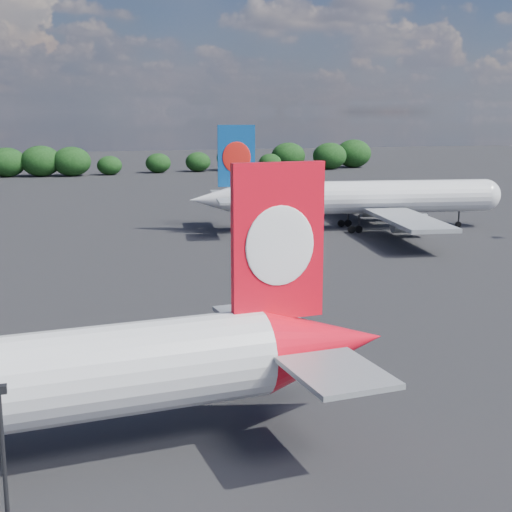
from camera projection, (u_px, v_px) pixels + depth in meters
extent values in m
plane|color=black|center=(33.00, 253.00, 93.74)|extent=(500.00, 500.00, 0.00)
cone|color=red|center=(323.00, 344.00, 41.88)|extent=(8.19, 5.47, 4.91)
cube|color=red|center=(278.00, 242.00, 39.59)|extent=(5.42, 0.88, 8.84)
ellipsoid|color=white|center=(280.00, 246.00, 39.36)|extent=(4.13, 0.50, 4.52)
ellipsoid|color=white|center=(276.00, 244.00, 39.89)|extent=(4.13, 0.50, 4.52)
cube|color=gray|center=(337.00, 372.00, 36.17)|extent=(4.83, 6.20, 0.29)
cube|color=gray|center=(259.00, 316.00, 46.04)|extent=(4.83, 6.20, 0.29)
cylinder|color=silver|center=(367.00, 197.00, 111.90)|extent=(39.47, 11.18, 5.15)
sphere|color=silver|center=(484.00, 195.00, 114.61)|extent=(5.89, 5.89, 5.15)
cone|color=silver|center=(216.00, 200.00, 108.63)|extent=(8.94, 6.37, 5.15)
cube|color=navy|center=(236.00, 156.00, 107.74)|extent=(5.68, 1.39, 9.27)
ellipsoid|color=red|center=(237.00, 157.00, 107.48)|extent=(4.31, 0.88, 4.74)
ellipsoid|color=red|center=(236.00, 157.00, 108.08)|extent=(4.31, 0.88, 4.74)
cube|color=gray|center=(234.00, 201.00, 103.33)|extent=(5.54, 6.83, 0.31)
cube|color=gray|center=(226.00, 193.00, 114.33)|extent=(5.54, 6.83, 0.31)
cube|color=gray|center=(409.00, 220.00, 99.52)|extent=(9.82, 21.39, 0.57)
cube|color=gray|center=(356.00, 197.00, 125.51)|extent=(9.82, 21.39, 0.57)
cylinder|color=gray|center=(409.00, 223.00, 105.07)|extent=(5.52, 3.55, 2.78)
cube|color=gray|center=(410.00, 218.00, 104.93)|extent=(2.29, 0.66, 1.24)
cylinder|color=gray|center=(375.00, 209.00, 121.06)|extent=(5.52, 3.55, 2.78)
cube|color=gray|center=(376.00, 204.00, 120.92)|extent=(2.29, 0.66, 1.24)
cylinder|color=black|center=(359.00, 223.00, 109.33)|extent=(0.33, 0.33, 2.58)
cylinder|color=black|center=(359.00, 229.00, 109.53)|extent=(1.19, 0.63, 1.13)
cylinder|color=black|center=(352.00, 229.00, 109.37)|extent=(1.19, 0.63, 1.13)
cylinder|color=black|center=(348.00, 217.00, 115.33)|extent=(0.33, 0.33, 2.58)
cylinder|color=black|center=(348.00, 223.00, 115.53)|extent=(1.19, 0.63, 1.13)
cylinder|color=black|center=(341.00, 223.00, 115.37)|extent=(1.19, 0.63, 1.13)
cylinder|color=black|center=(459.00, 218.00, 114.77)|extent=(0.28, 0.28, 2.58)
cylinder|color=black|center=(458.00, 224.00, 114.97)|extent=(0.97, 0.50, 0.93)
cube|color=yellow|center=(75.00, 161.00, 210.70)|extent=(5.00, 0.30, 3.00)
cylinder|color=gray|center=(75.00, 170.00, 211.25)|extent=(0.30, 0.30, 2.50)
ellipsoid|color=black|center=(7.00, 162.00, 203.05)|extent=(10.89, 9.21, 8.38)
ellipsoid|color=black|center=(41.00, 161.00, 204.62)|extent=(11.50, 9.73, 8.84)
ellipsoid|color=black|center=(72.00, 161.00, 205.64)|extent=(11.03, 9.34, 8.49)
ellipsoid|color=black|center=(110.00, 165.00, 209.69)|extent=(7.32, 6.20, 5.63)
ellipsoid|color=black|center=(158.00, 163.00, 216.93)|extent=(7.79, 6.59, 5.99)
ellipsoid|color=black|center=(198.00, 162.00, 221.46)|extent=(7.92, 6.70, 6.09)
ellipsoid|color=black|center=(232.00, 158.00, 225.84)|extent=(10.19, 8.62, 7.84)
ellipsoid|color=black|center=(270.00, 163.00, 222.66)|extent=(7.20, 6.09, 5.54)
ellipsoid|color=black|center=(288.00, 156.00, 230.96)|extent=(11.17, 9.45, 8.59)
ellipsoid|color=black|center=(330.00, 156.00, 230.43)|extent=(11.15, 9.44, 8.58)
ellipsoid|color=black|center=(353.00, 154.00, 237.82)|extent=(12.11, 10.24, 9.31)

